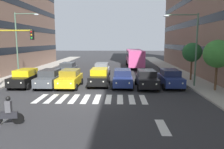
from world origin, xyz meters
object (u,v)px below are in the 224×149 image
Objects in this scene: car_3 at (99,77)px; car_row2_0 at (68,69)px; car_5 at (50,78)px; street_tree_1 at (192,52)px; car_1 at (147,79)px; car_4 at (70,78)px; car_0 at (170,78)px; street_tree_0 at (218,54)px; car_6 at (25,78)px; street_lamp_right at (20,39)px; car_2 at (122,78)px; motorcycle_with_rider at (8,113)px; bus_behind_traffic at (135,57)px; street_lamp_left at (191,41)px; car_row2_1 at (102,70)px; traffic_light_gantry at (1,51)px.

car_3 is 1.00× the size of car_row2_0.
street_tree_1 is at bearing -165.83° from car_5.
car_4 is (7.45, -0.02, 0.00)m from car_1.
car_0 is at bearing 47.26° from street_tree_1.
street_tree_0 reaches higher than car_1.
car_5 is at bearing 14.17° from street_tree_1.
street_lamp_right is at bearing -61.94° from car_6.
car_2 is (4.68, 0.06, 0.00)m from car_0.
motorcycle_with_rider is (-0.83, 9.71, -0.24)m from car_5.
car_6 is 20.66m from bus_behind_traffic.
car_row2_0 is 16.92m from motorcycle_with_rider.
car_6 is at bearing -1.84° from car_4.
car_3 is 10.41m from street_lamp_right.
bus_behind_traffic is at bearing -125.34° from car_6.
street_lamp_left is (-16.09, -0.29, 3.56)m from car_6.
car_0 is 1.07× the size of street_tree_1.
car_1 is 12.98m from motorcycle_with_rider.
car_row2_1 is (-4.56, -6.76, 0.00)m from car_5.
bus_behind_traffic is 23.89m from traffic_light_gantry.
motorcycle_with_rider is (8.61, 26.70, -1.21)m from bus_behind_traffic.
car_3 is at bearing -13.04° from street_tree_0.
street_lamp_left is at bearing -178.97° from car_6.
traffic_light_gantry is (12.22, 3.45, 2.79)m from car_1.
car_5 is 1.00× the size of car_row2_0.
car_row2_0 is (7.06, -6.81, 0.00)m from car_2.
bus_behind_traffic is (-7.45, -16.98, 0.97)m from car_4.
car_5 is at bearing 176.32° from car_6.
street_lamp_right is (4.54, 3.32, 3.81)m from car_row2_0.
car_2 is at bearing -175.88° from car_4.
car_1 is 13.00m from traffic_light_gantry.
car_5 is 2.62× the size of motorcycle_with_rider.
car_3 is at bearing -160.57° from car_4.
car_2 is at bearing 23.51° from street_tree_1.
car_2 is 1.00× the size of car_4.
car_2 is 5.15m from car_4.
car_0 is at bearing -28.05° from street_tree_0.
bus_behind_traffic reaches higher than car_row2_0.
street_tree_0 is 5.23m from street_tree_1.
car_0 is 17.07m from street_lamp_right.
car_5 is 5.24m from traffic_light_gantry.
car_4 reaches higher than motorcycle_with_rider.
car_6 is 10.41m from motorcycle_with_rider.
street_lamp_right reaches higher than car_6.
street_lamp_left reaches higher than car_row2_0.
street_lamp_left is (-6.47, -0.06, 3.56)m from car_2.
street_tree_0 is at bearing -173.72° from traffic_light_gantry.
car_1 is 1.07× the size of street_tree_1.
motorcycle_with_rider is (3.95, 10.70, -0.24)m from car_3.
car_5 is 2.50m from car_6.
car_0 is 0.59× the size of street_lamp_right.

